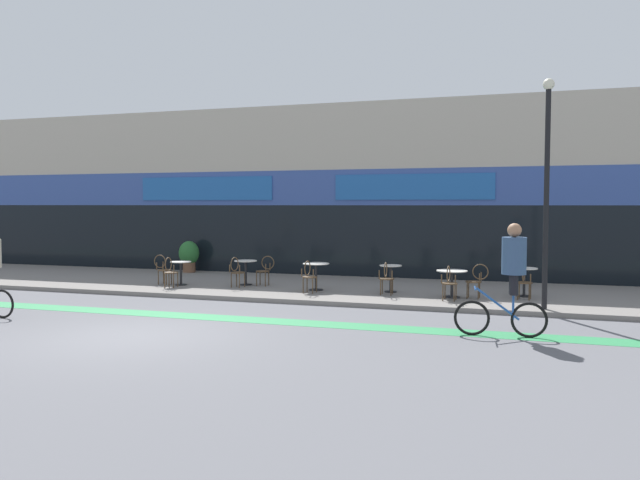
{
  "coord_description": "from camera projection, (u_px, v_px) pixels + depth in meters",
  "views": [
    {
      "loc": [
        7.08,
        -10.32,
        2.54
      ],
      "look_at": [
        1.74,
        6.38,
        1.54
      ],
      "focal_mm": 35.0,
      "sensor_mm": 36.0,
      "label": 1
    }
  ],
  "objects": [
    {
      "name": "bistro_table_1",
      "position": [
        246.0,
        268.0,
        18.74
      ],
      "size": [
        0.68,
        0.68,
        0.74
      ],
      "color": "black",
      "rests_on": "sidewalk_slab"
    },
    {
      "name": "cafe_chair_0_side",
      "position": [
        163.0,
        267.0,
        18.93
      ],
      "size": [
        0.58,
        0.41,
        0.9
      ],
      "rotation": [
        0.0,
        0.0,
        -0.03
      ],
      "color": "#4C3823",
      "rests_on": "sidewalk_slab"
    },
    {
      "name": "cafe_chair_0_near",
      "position": [
        170.0,
        270.0,
        18.14
      ],
      "size": [
        0.43,
        0.59,
        0.9
      ],
      "rotation": [
        0.0,
        0.0,
        1.66
      ],
      "color": "#4C3823",
      "rests_on": "sidewalk_slab"
    },
    {
      "name": "bike_lane_stripe",
      "position": [
        191.0,
        316.0,
        14.19
      ],
      "size": [
        36.0,
        0.7,
        0.01
      ],
      "primitive_type": "cube",
      "color": "#2D844C",
      "rests_on": "ground"
    },
    {
      "name": "bistro_table_4",
      "position": [
        452.0,
        278.0,
        16.22
      ],
      "size": [
        0.79,
        0.79,
        0.71
      ],
      "color": "black",
      "rests_on": "sidewalk_slab"
    },
    {
      "name": "bistro_table_3",
      "position": [
        391.0,
        273.0,
        17.21
      ],
      "size": [
        0.61,
        0.61,
        0.75
      ],
      "color": "black",
      "rests_on": "sidewalk_slab"
    },
    {
      "name": "cafe_chair_1_side",
      "position": [
        265.0,
        269.0,
        18.56
      ],
      "size": [
        0.58,
        0.41,
        0.9
      ],
      "rotation": [
        0.0,
        0.0,
        3.16
      ],
      "color": "#4C3823",
      "rests_on": "sidewalk_slab"
    },
    {
      "name": "cafe_chair_3_near",
      "position": [
        386.0,
        276.0,
        16.61
      ],
      "size": [
        0.42,
        0.58,
        0.9
      ],
      "rotation": [
        0.0,
        0.0,
        1.61
      ],
      "color": "#4C3823",
      "rests_on": "sidewalk_slab"
    },
    {
      "name": "cafe_chair_1_near",
      "position": [
        236.0,
        270.0,
        18.15
      ],
      "size": [
        0.45,
        0.6,
        0.9
      ],
      "rotation": [
        0.0,
        0.0,
        1.43
      ],
      "color": "#4C3823",
      "rests_on": "sidewalk_slab"
    },
    {
      "name": "ground_plane",
      "position": [
        135.0,
        335.0,
        12.1
      ],
      "size": [
        120.0,
        120.0,
        0.0
      ],
      "primitive_type": "plane",
      "color": "#5B5B60"
    },
    {
      "name": "cafe_chair_4_side",
      "position": [
        477.0,
        279.0,
        16.03
      ],
      "size": [
        0.59,
        0.42,
        0.9
      ],
      "rotation": [
        0.0,
        0.0,
        3.08
      ],
      "color": "#4C3823",
      "rests_on": "sidewalk_slab"
    },
    {
      "name": "planter_pot",
      "position": [
        189.0,
        255.0,
        22.3
      ],
      "size": [
        0.72,
        0.72,
        1.12
      ],
      "color": "brown",
      "rests_on": "sidewalk_slab"
    },
    {
      "name": "cyclist_1",
      "position": [
        511.0,
        270.0,
        11.89
      ],
      "size": [
        1.75,
        0.56,
        2.19
      ],
      "rotation": [
        0.0,
        0.0,
        3.23
      ],
      "color": "black",
      "rests_on": "ground"
    },
    {
      "name": "sidewalk_slab",
      "position": [
        274.0,
        286.0,
        19.0
      ],
      "size": [
        40.0,
        5.5,
        0.12
      ],
      "primitive_type": "cube",
      "color": "slate",
      "rests_on": "ground"
    },
    {
      "name": "bistro_table_5",
      "position": [
        524.0,
        276.0,
        16.38
      ],
      "size": [
        0.67,
        0.67,
        0.76
      ],
      "color": "black",
      "rests_on": "sidewalk_slab"
    },
    {
      "name": "bistro_table_0",
      "position": [
        181.0,
        268.0,
        18.73
      ],
      "size": [
        0.63,
        0.63,
        0.72
      ],
      "color": "black",
      "rests_on": "sidewalk_slab"
    },
    {
      "name": "lamp_post",
      "position": [
        547.0,
        177.0,
        14.29
      ],
      "size": [
        0.26,
        0.26,
        5.29
      ],
      "color": "black",
      "rests_on": "sidewalk_slab"
    },
    {
      "name": "cafe_chair_5_near",
      "position": [
        524.0,
        280.0,
        15.79
      ],
      "size": [
        0.45,
        0.6,
        0.9
      ],
      "rotation": [
        0.0,
        0.0,
        1.43
      ],
      "color": "#4C3823",
      "rests_on": "sidewalk_slab"
    },
    {
      "name": "cafe_chair_2_near",
      "position": [
        309.0,
        274.0,
        17.01
      ],
      "size": [
        0.42,
        0.59,
        0.9
      ],
      "rotation": [
        0.0,
        0.0,
        1.51
      ],
      "color": "#4C3823",
      "rests_on": "sidewalk_slab"
    },
    {
      "name": "bistro_table_2",
      "position": [
        316.0,
        271.0,
        17.6
      ],
      "size": [
        0.75,
        0.75,
        0.77
      ],
      "color": "black",
      "rests_on": "sidewalk_slab"
    },
    {
      "name": "cafe_chair_4_near",
      "position": [
        449.0,
        281.0,
        15.63
      ],
      "size": [
        0.43,
        0.59,
        0.9
      ],
      "rotation": [
        0.0,
        0.0,
        1.5
      ],
      "color": "#4C3823",
      "rests_on": "sidewalk_slab"
    },
    {
      "name": "storefront_facade",
      "position": [
        321.0,
        193.0,
        23.32
      ],
      "size": [
        40.0,
        4.06,
        5.97
      ],
      "color": "#B2A899",
      "rests_on": "ground"
    }
  ]
}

